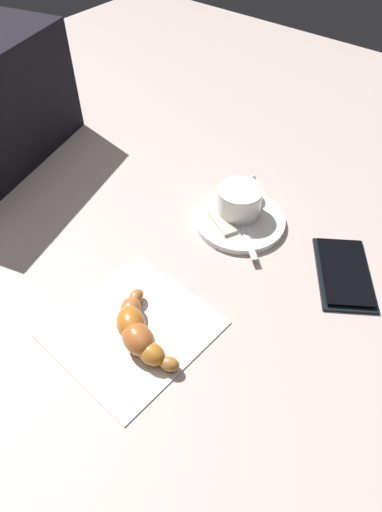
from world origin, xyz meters
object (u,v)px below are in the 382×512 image
sugar_packet (222,222)px  napkin (133,329)px  croissant (138,331)px  espresso_cup (240,201)px  cell_phone (344,273)px  saucer (238,220)px  teaspoon (241,222)px

sugar_packet → napkin: sugar_packet is taller
sugar_packet → croissant: 0.23m
espresso_cup → napkin: espresso_cup is taller
cell_phone → saucer: bearing=-88.9°
sugar_packet → cell_phone: size_ratio=0.38×
croissant → cell_phone: (-0.26, 0.15, -0.01)m
sugar_packet → espresso_cup: bearing=110.3°
teaspoon → croissant: croissant is taller
teaspoon → saucer: bearing=-125.7°
teaspoon → croissant: 0.25m
espresso_cup → napkin: (0.26, 0.02, -0.03)m
teaspoon → cell_phone: (-0.01, 0.17, -0.01)m
sugar_packet → croissant: size_ratio=0.46×
sugar_packet → saucer: bearing=94.2°
saucer → sugar_packet: sugar_packet is taller
espresso_cup → sugar_packet: bearing=-6.1°
napkin → croissant: size_ratio=1.47×
saucer → teaspoon: (0.01, 0.01, 0.01)m
espresso_cup → sugar_packet: (0.04, -0.00, -0.02)m
saucer → sugar_packet: (0.03, -0.01, 0.01)m
sugar_packet → cell_phone: bearing=35.7°
saucer → sugar_packet: bearing=-22.2°
napkin → cell_phone: (-0.25, 0.17, 0.00)m
napkin → sugar_packet: bearing=-174.1°
espresso_cup → croissant: size_ratio=0.75×
teaspoon → napkin: (0.24, 0.00, -0.01)m
napkin → croissant: 0.02m
saucer → espresso_cup: size_ratio=1.49×
espresso_cup → cell_phone: espresso_cup is taller
saucer → teaspoon: size_ratio=1.43×
saucer → croissant: croissant is taller
sugar_packet → napkin: size_ratio=0.31×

